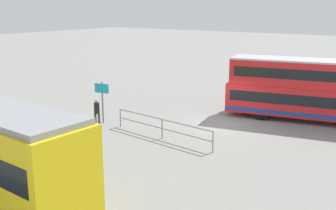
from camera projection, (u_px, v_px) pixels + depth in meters
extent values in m
plane|color=gray|center=(226.00, 124.00, 24.10)|extent=(160.00, 160.00, 0.00)
cube|color=red|center=(328.00, 102.00, 24.17)|extent=(12.23, 4.61, 1.78)
cube|color=red|center=(331.00, 75.00, 23.78)|extent=(11.86, 4.45, 1.52)
cube|color=black|center=(328.00, 99.00, 24.12)|extent=(11.65, 4.53, 0.64)
cube|color=black|center=(331.00, 74.00, 23.76)|extent=(11.28, 4.36, 0.60)
cube|color=#193FA5|center=(327.00, 113.00, 24.33)|extent=(12.00, 4.60, 0.24)
cube|color=#B2B2B7|center=(332.00, 61.00, 23.58)|extent=(11.86, 4.45, 0.10)
cylinder|color=black|center=(265.00, 108.00, 25.79)|extent=(1.42, 2.51, 1.00)
cylinder|color=#33384C|center=(99.00, 120.00, 23.45)|extent=(0.14, 0.14, 0.81)
cylinder|color=#33384C|center=(95.00, 120.00, 23.49)|extent=(0.14, 0.14, 0.81)
cylinder|color=black|center=(97.00, 108.00, 23.30)|extent=(0.42, 0.42, 0.62)
sphere|color=tan|center=(96.00, 101.00, 23.20)|extent=(0.22, 0.22, 0.22)
cube|color=gray|center=(162.00, 119.00, 21.27)|extent=(6.49, 0.83, 0.06)
cube|color=gray|center=(162.00, 128.00, 21.39)|extent=(6.49, 0.83, 0.06)
cylinder|color=gray|center=(213.00, 142.00, 19.31)|extent=(0.07, 0.07, 1.05)
cylinder|color=gray|center=(162.00, 129.00, 21.40)|extent=(0.07, 0.07, 1.05)
cylinder|color=gray|center=(120.00, 118.00, 23.48)|extent=(0.07, 0.07, 1.05)
cylinder|color=slate|center=(103.00, 102.00, 24.11)|extent=(0.10, 0.10, 2.49)
cube|color=#1999D8|center=(102.00, 88.00, 23.86)|extent=(0.98, 0.17, 0.55)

